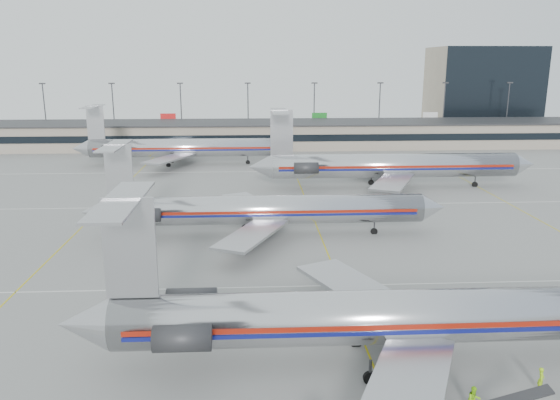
{
  "coord_description": "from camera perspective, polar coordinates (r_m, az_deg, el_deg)",
  "views": [
    {
      "loc": [
        -8.26,
        -37.5,
        20.37
      ],
      "look_at": [
        -4.92,
        25.43,
        4.5
      ],
      "focal_mm": 35.0,
      "sensor_mm": 36.0,
      "label": 1
    }
  ],
  "objects": [
    {
      "name": "ground",
      "position": [
        43.47,
        8.53,
        -13.98
      ],
      "size": [
        260.0,
        260.0,
        0.0
      ],
      "primitive_type": "plane",
      "color": "gray",
      "rests_on": "ground"
    },
    {
      "name": "apron_markings",
      "position": [
        52.34,
        6.36,
        -8.85
      ],
      "size": [
        160.0,
        0.15,
        0.02
      ],
      "primitive_type": "cube",
      "color": "silver",
      "rests_on": "ground"
    },
    {
      "name": "terminal",
      "position": [
        136.81,
        0.45,
        6.91
      ],
      "size": [
        162.0,
        17.0,
        6.25
      ],
      "color": "gray",
      "rests_on": "ground"
    },
    {
      "name": "light_mast_row",
      "position": [
        150.19,
        0.12,
        9.63
      ],
      "size": [
        163.6,
        0.4,
        15.28
      ],
      "color": "#38383D",
      "rests_on": "ground"
    },
    {
      "name": "distant_building",
      "position": [
        179.97,
        20.32,
        10.77
      ],
      "size": [
        30.0,
        20.0,
        25.0
      ],
      "primitive_type": "cube",
      "color": "tan",
      "rests_on": "ground"
    },
    {
      "name": "jet_foreground",
      "position": [
        38.94,
        11.77,
        -11.77
      ],
      "size": [
        46.77,
        27.54,
        12.24
      ],
      "color": "silver",
      "rests_on": "ground"
    },
    {
      "name": "jet_second_row",
      "position": [
        65.39,
        -2.12,
        -0.99
      ],
      "size": [
        43.65,
        25.71,
        11.43
      ],
      "color": "silver",
      "rests_on": "ground"
    },
    {
      "name": "jet_third_row",
      "position": [
        92.63,
        11.24,
        3.57
      ],
      "size": [
        48.17,
        29.63,
        13.17
      ],
      "color": "silver",
      "rests_on": "ground"
    },
    {
      "name": "jet_back_row",
      "position": [
        113.95,
        -10.47,
        5.41
      ],
      "size": [
        44.75,
        27.53,
        12.24
      ],
      "color": "silver",
      "rests_on": "ground"
    },
    {
      "name": "ramp_worker_near",
      "position": [
        40.2,
        25.61,
        -16.52
      ],
      "size": [
        0.65,
        0.69,
        1.59
      ],
      "primitive_type": "imported",
      "rotation": [
        0.0,
        0.0,
        0.94
      ],
      "color": "#A2DE14",
      "rests_on": "ground"
    },
    {
      "name": "ramp_worker_far",
      "position": [
        36.52,
        19.58,
        -19.08
      ],
      "size": [
        0.88,
        0.71,
        1.71
      ],
      "primitive_type": "imported",
      "rotation": [
        0.0,
        0.0,
        0.07
      ],
      "color": "#93E715",
      "rests_on": "ground"
    }
  ]
}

